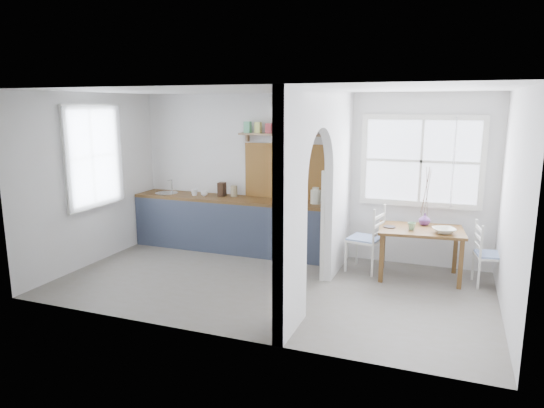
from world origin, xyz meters
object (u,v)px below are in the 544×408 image
(kettle, at_px, (316,195))
(vase, at_px, (425,219))
(chair_right, at_px, (491,255))
(dining_table, at_px, (419,253))
(chair_left, at_px, (365,238))

(kettle, relative_size, vase, 1.49)
(kettle, bearing_deg, vase, 9.60)
(chair_right, relative_size, kettle, 3.41)
(dining_table, relative_size, vase, 6.67)
(vase, bearing_deg, chair_left, -166.08)
(chair_left, relative_size, chair_right, 1.13)
(chair_right, bearing_deg, vase, 65.97)
(dining_table, xyz_separation_m, chair_right, (0.92, 0.02, 0.08))
(chair_right, bearing_deg, kettle, 73.20)
(kettle, xyz_separation_m, vase, (1.65, -0.08, -0.23))
(chair_left, xyz_separation_m, kettle, (-0.84, 0.28, 0.53))
(vase, bearing_deg, chair_right, -13.95)
(chair_right, distance_m, vase, 0.99)
(chair_left, bearing_deg, dining_table, 99.15)
(chair_left, relative_size, vase, 5.74)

